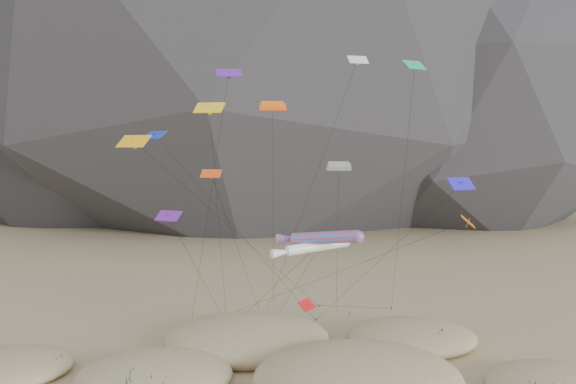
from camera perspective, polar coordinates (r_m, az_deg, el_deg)
The scene contains 6 objects.
kite_stakes at distance 62.85m, azimuth -0.26°, elevation -12.63°, with size 22.81×6.79×0.30m.
rainbow_tube_kite at distance 49.01m, azimuth 3.42°, elevation -4.67°, with size 7.38×13.88×11.78m.
white_tube_kite at distance 49.66m, azimuth 2.60°, elevation -5.60°, with size 10.72×10.90×10.73m.
orange_parafoil at distance 48.35m, azimuth -1.57°, elevation 8.34°, with size 2.29×14.47×22.69m.
multi_parafoil at distance 49.62m, azimuth 5.18°, elevation 2.38°, with size 3.15×11.97×17.50m.
delta_kites at distance 47.69m, azimuth -0.16°, elevation 3.61°, with size 30.95×22.08×27.35m.
Camera 1 is at (-4.61, -35.97, 18.81)m, focal length 35.00 mm.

